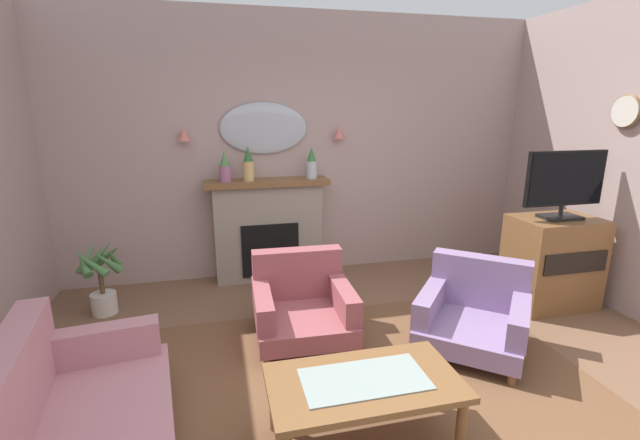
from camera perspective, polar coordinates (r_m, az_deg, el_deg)
name	(u,v)px	position (r m, az deg, el deg)	size (l,w,h in m)	color
floor	(382,408)	(3.25, 8.19, -23.26)	(6.47, 6.13, 0.10)	brown
wall_back	(304,148)	(5.10, -2.16, 9.48)	(6.47, 0.10, 2.96)	#B29993
patterned_rug	(372,383)	(3.37, 6.90, -20.53)	(3.20, 2.40, 0.01)	brown
fireplace	(269,231)	(4.98, -6.78, -1.40)	(1.36, 0.36, 1.16)	gray
mantel_vase_centre	(225,168)	(4.77, -12.40, 6.66)	(0.13, 0.13, 0.33)	#9E6084
mantel_vase_left	(248,165)	(4.78, -9.41, 7.14)	(0.12, 0.12, 0.37)	tan
mantel_vase_right	(311,164)	(4.88, -1.13, 7.38)	(0.12, 0.12, 0.35)	silver
wall_mirror	(264,128)	(4.94, -7.39, 11.87)	(0.96, 0.06, 0.56)	#B2BCC6
wall_sconce_left	(184,134)	(4.87, -17.47, 10.70)	(0.14, 0.14, 0.14)	#D17066
wall_sconce_right	(339,132)	(5.05, 2.51, 11.47)	(0.14, 0.14, 0.14)	#D17066
wall_clock	(626,111)	(4.98, 35.25, 11.58)	(0.04, 0.31, 0.31)	silver
coffee_table	(364,388)	(2.67, 5.81, -21.12)	(1.10, 0.60, 0.45)	brown
floral_couch	(62,439)	(2.77, -30.77, -23.47)	(1.07, 1.80, 0.76)	#B77A84
armchair_by_coffee_table	(474,312)	(3.86, 19.59, -11.30)	(1.14, 1.14, 0.71)	gray
armchair_near_fireplace	(302,303)	(3.80, -2.41, -10.83)	(0.84, 0.85, 0.71)	#934C51
tv_cabinet	(552,262)	(4.90, 28.19, -4.86)	(0.80, 0.57, 0.90)	brown
tv_flatscreen	(565,183)	(4.70, 29.52, 4.26)	(0.84, 0.24, 0.65)	black
potted_plant_small_fern	(101,276)	(4.65, -26.85, -6.63)	(0.46, 0.46, 0.71)	silver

